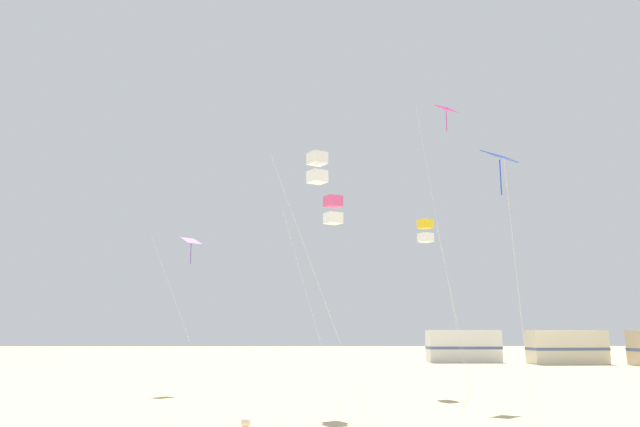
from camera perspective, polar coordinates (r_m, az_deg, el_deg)
The scene contains 8 objects.
kite_diamond_violet at distance 33.16m, azimuth -11.76°, elevation -2.94°, with size 3.12×2.33×7.66m.
kite_box_white at distance 23.03m, azimuth -0.25°, elevation 4.18°, with size 3.28×2.07×9.37m.
kite_diamond_magenta at distance 32.35m, azimuth 11.41°, elevation 8.16°, with size 2.18×2.18×14.14m.
kite_box_gold at distance 31.87m, azimuth 9.63°, elevation -1.59°, with size 2.44×2.44×8.38m.
kite_box_rainbow at distance 25.32m, azimuth 1.20°, elevation 0.31°, with size 2.47×2.47×8.27m.
kite_diamond_blue at distance 19.67m, azimuth 16.20°, elevation 4.18°, with size 1.22×1.22×8.29m.
rv_van_white at distance 58.57m, azimuth 12.98°, elevation -11.74°, with size 6.46×2.40×2.80m.
rv_van_cream at distance 58.07m, azimuth 21.65°, elevation -11.30°, with size 6.58×2.76×2.80m.
Camera 1 is at (0.54, -7.42, 2.95)m, focal length 34.98 mm.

